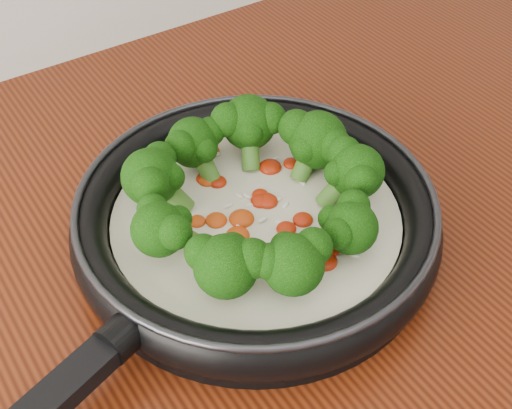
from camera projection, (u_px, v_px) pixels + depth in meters
skillet at (254, 215)px, 0.66m from camera, size 0.57×0.44×0.10m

